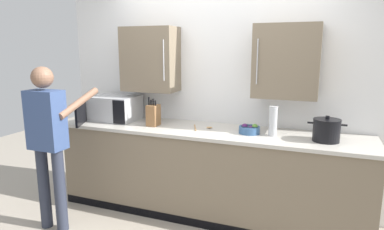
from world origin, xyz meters
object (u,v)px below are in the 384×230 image
stock_pot (326,130)px  person_figure (48,135)px  wooden_spoon (202,128)px  microwave_oven (112,108)px  knife_block (153,115)px  thermos_flask (273,121)px  fruit_bowl (249,129)px

stock_pot → person_figure: person_figure is taller
wooden_spoon → person_figure: person_figure is taller
microwave_oven → person_figure: size_ratio=0.47×
knife_block → thermos_flask: knife_block is taller
fruit_bowl → person_figure: 1.95m
knife_block → stock_pot: knife_block is taller
stock_pot → fruit_bowl: (-0.71, 0.04, -0.06)m
knife_block → fruit_bowl: knife_block is taller
stock_pot → fruit_bowl: bearing=177.2°
microwave_oven → stock_pot: bearing=-2.0°
fruit_bowl → person_figure: (-1.77, -0.84, -0.02)m
thermos_flask → fruit_bowl: bearing=176.7°
microwave_oven → thermos_flask: size_ratio=2.61×
wooden_spoon → fruit_bowl: 0.51m
microwave_oven → thermos_flask: (1.86, -0.06, 0.01)m
knife_block → wooden_spoon: bearing=6.8°
wooden_spoon → thermos_flask: 0.75m
microwave_oven → wooden_spoon: (1.13, -0.02, -0.13)m
microwave_oven → fruit_bowl: microwave_oven is taller
wooden_spoon → knife_block: 0.56m
wooden_spoon → fruit_bowl: (0.51, -0.03, 0.03)m
knife_block → person_figure: 1.07m
microwave_oven → fruit_bowl: 1.64m
microwave_oven → fruit_bowl: (1.64, -0.05, -0.10)m
person_figure → microwave_oven: bearing=81.7°
wooden_spoon → thermos_flask: size_ratio=0.79×
knife_block → stock_pot: bearing=0.1°
wooden_spoon → stock_pot: bearing=-2.8°
microwave_oven → knife_block: (0.58, -0.09, -0.02)m
stock_pot → wooden_spoon: bearing=177.2°
thermos_flask → wooden_spoon: bearing=177.0°
knife_block → microwave_oven: bearing=171.4°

